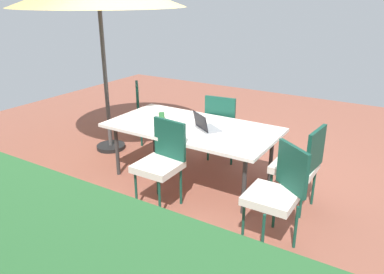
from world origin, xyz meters
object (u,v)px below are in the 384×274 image
(dining_table, at_px, (192,129))
(chair_south, at_px, (223,124))
(chair_west, at_px, (300,163))
(laptop, at_px, (206,126))
(cup, at_px, (162,116))
(chair_northwest, at_px, (277,190))
(chair_southeast, at_px, (147,109))
(chair_north, at_px, (161,160))

(dining_table, xyz_separation_m, chair_south, (-0.05, -0.77, -0.14))
(chair_west, height_order, laptop, chair_west)
(laptop, height_order, cup, laptop)
(chair_northwest, relative_size, cup, 11.17)
(chair_south, height_order, chair_west, same)
(chair_south, distance_m, cup, 0.94)
(chair_south, bearing_deg, chair_west, 144.01)
(chair_southeast, relative_size, chair_northwest, 1.00)
(cup, bearing_deg, chair_northwest, 158.84)
(chair_south, relative_size, chair_north, 1.00)
(chair_north, xyz_separation_m, laptop, (-0.18, -0.67, 0.23))
(dining_table, relative_size, chair_northwest, 2.17)
(chair_southeast, xyz_separation_m, cup, (-0.83, 0.74, 0.23))
(chair_west, distance_m, chair_northwest, 0.71)
(chair_north, bearing_deg, cup, 131.56)
(chair_west, bearing_deg, laptop, -82.20)
(chair_south, height_order, chair_northwest, same)
(chair_south, bearing_deg, chair_southeast, -6.77)
(chair_south, distance_m, chair_north, 1.47)
(chair_west, relative_size, laptop, 2.44)
(chair_northwest, height_order, laptop, chair_northwest)
(chair_southeast, bearing_deg, chair_south, -130.78)
(laptop, bearing_deg, chair_west, -144.97)
(chair_southeast, height_order, laptop, chair_southeast)
(chair_north, bearing_deg, laptop, 80.77)
(chair_west, distance_m, cup, 1.89)
(chair_south, xyz_separation_m, laptop, (-0.16, 0.80, 0.23))
(dining_table, distance_m, chair_northwest, 1.55)
(chair_west, distance_m, chair_north, 1.53)
(chair_south, distance_m, laptop, 0.85)
(chair_west, relative_size, cup, 11.17)
(dining_table, distance_m, chair_southeast, 1.53)
(dining_table, distance_m, laptop, 0.23)
(dining_table, xyz_separation_m, chair_north, (-0.03, 0.70, -0.14))
(chair_south, height_order, cup, chair_south)
(chair_west, relative_size, chair_north, 1.00)
(chair_south, xyz_separation_m, chair_west, (-1.33, 0.75, 0.00))
(dining_table, xyz_separation_m, cup, (0.49, -0.03, 0.09))
(chair_north, bearing_deg, dining_table, 98.55)
(laptop, bearing_deg, chair_southeast, 5.00)
(chair_northwest, bearing_deg, laptop, -173.02)
(dining_table, xyz_separation_m, chair_northwest, (-1.38, 0.69, -0.14))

